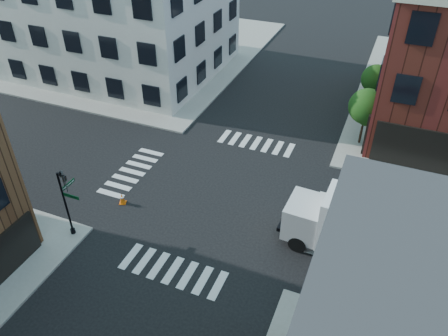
% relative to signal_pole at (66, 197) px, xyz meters
% --- Properties ---
extents(ground, '(120.00, 120.00, 0.00)m').
position_rel_signal_pole_xyz_m(ground, '(6.72, 6.68, -2.86)').
color(ground, black).
rests_on(ground, ground).
extents(sidewalk_nw, '(30.00, 30.00, 0.15)m').
position_rel_signal_pole_xyz_m(sidewalk_nw, '(-14.28, 27.68, -2.78)').
color(sidewalk_nw, gray).
rests_on(sidewalk_nw, ground).
extents(building_nw, '(22.00, 16.00, 11.00)m').
position_rel_signal_pole_xyz_m(building_nw, '(-12.28, 22.68, 2.64)').
color(building_nw, beige).
rests_on(building_nw, ground).
extents(tree_near, '(2.69, 2.69, 4.49)m').
position_rel_signal_pole_xyz_m(tree_near, '(14.28, 16.65, 0.30)').
color(tree_near, black).
rests_on(tree_near, ground).
extents(tree_far, '(2.43, 2.43, 4.07)m').
position_rel_signal_pole_xyz_m(tree_far, '(14.28, 22.65, 0.02)').
color(tree_far, black).
rests_on(tree_far, ground).
extents(signal_pole, '(1.29, 1.24, 4.60)m').
position_rel_signal_pole_xyz_m(signal_pole, '(0.00, 0.00, 0.00)').
color(signal_pole, black).
rests_on(signal_pole, ground).
extents(box_truck, '(8.58, 2.93, 3.83)m').
position_rel_signal_pole_xyz_m(box_truck, '(15.92, 4.71, -0.86)').
color(box_truck, white).
rests_on(box_truck, ground).
extents(traffic_cone, '(0.55, 0.55, 0.78)m').
position_rel_signal_pole_xyz_m(traffic_cone, '(1.02, 3.48, -2.48)').
color(traffic_cone, '#EC600A').
rests_on(traffic_cone, ground).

